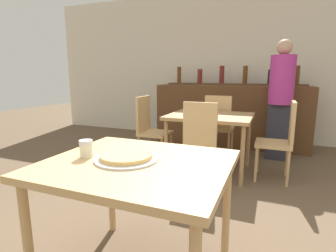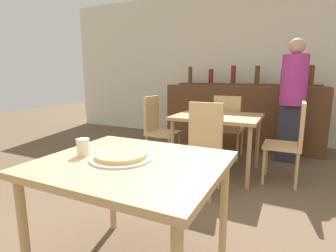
{
  "view_description": "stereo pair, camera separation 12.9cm",
  "coord_description": "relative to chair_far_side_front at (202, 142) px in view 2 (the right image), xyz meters",
  "views": [
    {
      "loc": [
        0.68,
        -1.24,
        1.23
      ],
      "look_at": [
        -0.04,
        0.55,
        0.86
      ],
      "focal_mm": 28.0,
      "sensor_mm": 36.0,
      "label": 1
    },
    {
      "loc": [
        0.8,
        -1.19,
        1.23
      ],
      "look_at": [
        -0.04,
        0.55,
        0.86
      ],
      "focal_mm": 28.0,
      "sensor_mm": 36.0,
      "label": 2
    }
  ],
  "objects": [
    {
      "name": "dining_table_far",
      "position": [
        -0.0,
        0.59,
        0.13
      ],
      "size": [
        1.03,
        0.85,
        0.74
      ],
      "color": "#A87F51",
      "rests_on": "ground_plane"
    },
    {
      "name": "pizza_tray",
      "position": [
        -0.03,
        -1.4,
        0.24
      ],
      "size": [
        0.37,
        0.37,
        0.04
      ],
      "color": "silver",
      "rests_on": "dining_table_near"
    },
    {
      "name": "person_standing",
      "position": [
        0.82,
        1.45,
        0.4
      ],
      "size": [
        0.34,
        0.34,
        1.72
      ],
      "color": "#2D2D38",
      "rests_on": "ground_plane"
    },
    {
      "name": "dining_table_near",
      "position": [
        0.04,
        -1.4,
        0.14
      ],
      "size": [
        1.02,
        0.88,
        0.76
      ],
      "color": "tan",
      "rests_on": "ground_plane"
    },
    {
      "name": "wall_back",
      "position": [
        0.04,
        2.53,
        0.87
      ],
      "size": [
        8.0,
        0.05,
        2.8
      ],
      "color": "silver",
      "rests_on": "ground_plane"
    },
    {
      "name": "bar_counter",
      "position": [
        0.04,
        2.03,
        -0.01
      ],
      "size": [
        2.6,
        0.56,
        1.06
      ],
      "color": "brown",
      "rests_on": "ground_plane"
    },
    {
      "name": "chair_far_side_left",
      "position": [
        -0.85,
        0.59,
        0.0
      ],
      "size": [
        0.4,
        0.4,
        0.94
      ],
      "rotation": [
        0.0,
        0.0,
        1.57
      ],
      "color": "tan",
      "rests_on": "ground_plane"
    },
    {
      "name": "chair_far_side_back",
      "position": [
        -0.0,
        1.17,
        0.0
      ],
      "size": [
        0.4,
        0.4,
        0.94
      ],
      "rotation": [
        0.0,
        0.0,
        3.14
      ],
      "color": "tan",
      "rests_on": "ground_plane"
    },
    {
      "name": "bar_back_shelf",
      "position": [
        0.04,
        2.17,
        0.6
      ],
      "size": [
        2.39,
        0.24,
        0.34
      ],
      "color": "brown",
      "rests_on": "bar_counter"
    },
    {
      "name": "chair_far_side_right",
      "position": [
        0.85,
        0.59,
        0.0
      ],
      "size": [
        0.4,
        0.4,
        0.94
      ],
      "rotation": [
        0.0,
        0.0,
        -1.57
      ],
      "color": "tan",
      "rests_on": "ground_plane"
    },
    {
      "name": "chair_far_side_front",
      "position": [
        0.0,
        0.0,
        0.0
      ],
      "size": [
        0.4,
        0.4,
        0.94
      ],
      "color": "tan",
      "rests_on": "ground_plane"
    },
    {
      "name": "cheese_shaker",
      "position": [
        -0.27,
        -1.45,
        0.27
      ],
      "size": [
        0.08,
        0.08,
        0.1
      ],
      "color": "beige",
      "rests_on": "dining_table_near"
    }
  ]
}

